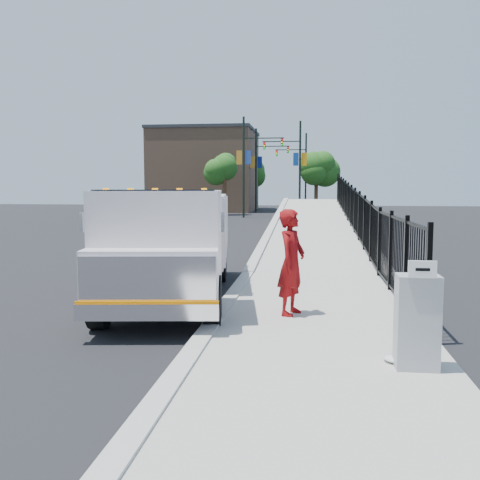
# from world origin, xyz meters

# --- Properties ---
(ground) EXTENTS (120.00, 120.00, 0.00)m
(ground) POSITION_xyz_m (0.00, 0.00, 0.00)
(ground) COLOR black
(ground) RESTS_ON ground
(sidewalk) EXTENTS (3.55, 12.00, 0.12)m
(sidewalk) POSITION_xyz_m (1.93, -2.00, 0.06)
(sidewalk) COLOR #9E998E
(sidewalk) RESTS_ON ground
(curb) EXTENTS (0.30, 12.00, 0.16)m
(curb) POSITION_xyz_m (0.00, -2.00, 0.08)
(curb) COLOR #ADAAA3
(curb) RESTS_ON ground
(ramp) EXTENTS (3.95, 24.06, 3.19)m
(ramp) POSITION_xyz_m (2.12, 16.00, 0.00)
(ramp) COLOR #9E998E
(ramp) RESTS_ON ground
(iron_fence) EXTENTS (0.10, 28.00, 1.80)m
(iron_fence) POSITION_xyz_m (3.55, 12.00, 0.90)
(iron_fence) COLOR black
(iron_fence) RESTS_ON ground
(truck) EXTENTS (3.29, 7.53, 2.49)m
(truck) POSITION_xyz_m (-1.36, 0.93, 1.40)
(truck) COLOR black
(truck) RESTS_ON ground
(worker) EXTENTS (0.69, 0.84, 1.98)m
(worker) POSITION_xyz_m (1.35, -0.70, 1.11)
(worker) COLOR maroon
(worker) RESTS_ON sidewalk
(utility_cabinet) EXTENTS (0.55, 0.40, 1.25)m
(utility_cabinet) POSITION_xyz_m (3.10, -3.48, 0.75)
(utility_cabinet) COLOR gray
(utility_cabinet) RESTS_ON sidewalk
(arrow_sign) EXTENTS (0.35, 0.04, 0.22)m
(arrow_sign) POSITION_xyz_m (3.10, -3.70, 1.48)
(arrow_sign) COLOR white
(arrow_sign) RESTS_ON utility_cabinet
(debris) EXTENTS (0.36, 0.36, 0.09)m
(debris) POSITION_xyz_m (2.89, -3.26, 0.17)
(debris) COLOR silver
(debris) RESTS_ON sidewalk
(light_pole_0) EXTENTS (3.77, 0.22, 8.00)m
(light_pole_0) POSITION_xyz_m (-3.27, 32.03, 4.36)
(light_pole_0) COLOR black
(light_pole_0) RESTS_ON ground
(light_pole_1) EXTENTS (3.78, 0.22, 8.00)m
(light_pole_1) POSITION_xyz_m (0.53, 35.39, 4.36)
(light_pole_1) COLOR black
(light_pole_1) RESTS_ON ground
(light_pole_2) EXTENTS (3.78, 0.22, 8.00)m
(light_pole_2) POSITION_xyz_m (-3.15, 40.79, 4.36)
(light_pole_2) COLOR black
(light_pole_2) RESTS_ON ground
(light_pole_3) EXTENTS (3.78, 0.22, 8.00)m
(light_pole_3) POSITION_xyz_m (0.95, 45.93, 4.36)
(light_pole_3) COLOR black
(light_pole_3) RESTS_ON ground
(tree_0) EXTENTS (2.39, 2.39, 5.19)m
(tree_0) POSITION_xyz_m (-5.63, 35.20, 3.93)
(tree_0) COLOR #382314
(tree_0) RESTS_ON ground
(tree_1) EXTENTS (2.55, 2.55, 5.28)m
(tree_1) POSITION_xyz_m (2.26, 38.54, 3.94)
(tree_1) COLOR #382314
(tree_1) RESTS_ON ground
(tree_2) EXTENTS (3.09, 3.09, 5.54)m
(tree_2) POSITION_xyz_m (-4.91, 49.92, 3.97)
(tree_2) COLOR #382314
(tree_2) RESTS_ON ground
(building) EXTENTS (10.00, 10.00, 8.00)m
(building) POSITION_xyz_m (-9.00, 44.00, 4.00)
(building) COLOR #8C664C
(building) RESTS_ON ground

